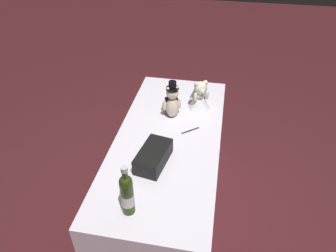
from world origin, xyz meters
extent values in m
plane|color=#47191E|center=(0.00, 0.00, 0.00)|extent=(12.00, 12.00, 0.00)
cube|color=white|center=(0.00, 0.00, 0.37)|extent=(1.64, 0.72, 0.74)
ellipsoid|color=beige|center=(-0.26, -0.02, 0.82)|extent=(0.11, 0.10, 0.16)
cube|color=black|center=(-0.28, -0.03, 0.82)|extent=(0.08, 0.10, 0.12)
sphere|color=beige|center=(-0.26, -0.02, 0.94)|extent=(0.09, 0.09, 0.09)
sphere|color=beige|center=(-0.29, -0.03, 0.93)|extent=(0.04, 0.04, 0.04)
sphere|color=beige|center=(-0.27, 0.01, 0.98)|extent=(0.03, 0.03, 0.03)
sphere|color=beige|center=(-0.25, -0.04, 0.98)|extent=(0.03, 0.03, 0.03)
ellipsoid|color=beige|center=(-0.29, 0.03, 0.83)|extent=(0.03, 0.03, 0.09)
ellipsoid|color=beige|center=(-0.25, -0.07, 0.83)|extent=(0.03, 0.03, 0.09)
sphere|color=beige|center=(-0.32, -0.01, 0.76)|extent=(0.04, 0.04, 0.04)
sphere|color=beige|center=(-0.30, -0.07, 0.76)|extent=(0.04, 0.04, 0.04)
cylinder|color=black|center=(-0.26, -0.02, 0.98)|extent=(0.09, 0.09, 0.01)
cylinder|color=black|center=(-0.26, -0.02, 1.01)|extent=(0.06, 0.06, 0.05)
cone|color=white|center=(-0.41, 0.17, 0.81)|extent=(0.17, 0.17, 0.13)
ellipsoid|color=white|center=(-0.41, 0.17, 0.86)|extent=(0.08, 0.07, 0.06)
sphere|color=#EAE8CB|center=(-0.41, 0.17, 0.91)|extent=(0.10, 0.10, 0.10)
sphere|color=#EAE8CB|center=(-0.37, 0.19, 0.91)|extent=(0.04, 0.04, 0.04)
sphere|color=#EAE8CB|center=(-0.39, 0.14, 0.95)|extent=(0.04, 0.04, 0.04)
sphere|color=#EAE8CB|center=(-0.42, 0.20, 0.95)|extent=(0.04, 0.04, 0.04)
ellipsoid|color=#EAE8CB|center=(-0.37, 0.14, 0.86)|extent=(0.03, 0.03, 0.08)
ellipsoid|color=#EAE8CB|center=(-0.41, 0.22, 0.86)|extent=(0.03, 0.03, 0.08)
cone|color=white|center=(-0.46, 0.15, 0.86)|extent=(0.19, 0.18, 0.14)
cylinder|color=#283E12|center=(0.64, -0.09, 0.84)|extent=(0.07, 0.07, 0.21)
sphere|color=#283E12|center=(0.64, -0.09, 0.96)|extent=(0.07, 0.07, 0.07)
cylinder|color=#283E12|center=(0.64, -0.09, 1.01)|extent=(0.03, 0.03, 0.09)
cylinder|color=silver|center=(0.64, -0.09, 1.05)|extent=(0.03, 0.03, 0.03)
cylinder|color=silver|center=(0.64, -0.09, 0.83)|extent=(0.07, 0.07, 0.07)
cylinder|color=black|center=(-0.10, 0.14, 0.74)|extent=(0.10, 0.11, 0.01)
cone|color=silver|center=(-0.15, 0.20, 0.74)|extent=(0.01, 0.01, 0.01)
cube|color=black|center=(0.26, -0.04, 0.79)|extent=(0.31, 0.20, 0.10)
cube|color=#B7B7BF|center=(0.27, -0.12, 0.79)|extent=(0.04, 0.01, 0.03)
camera|label=1|loc=(1.66, 0.31, 2.13)|focal=33.82mm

